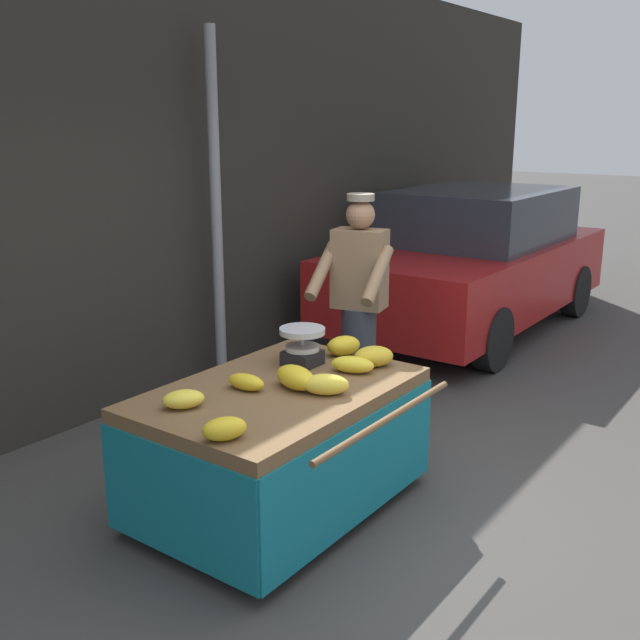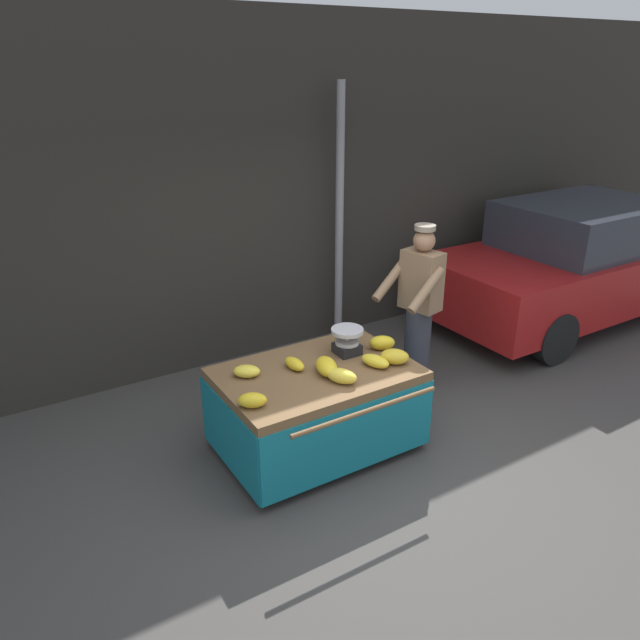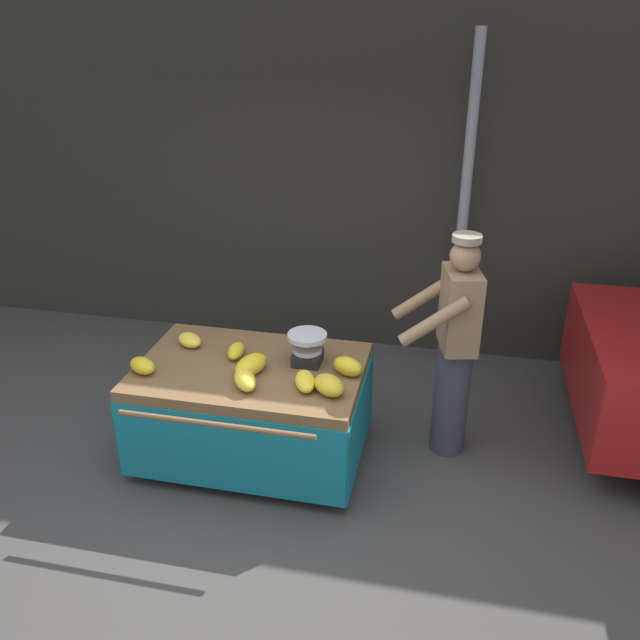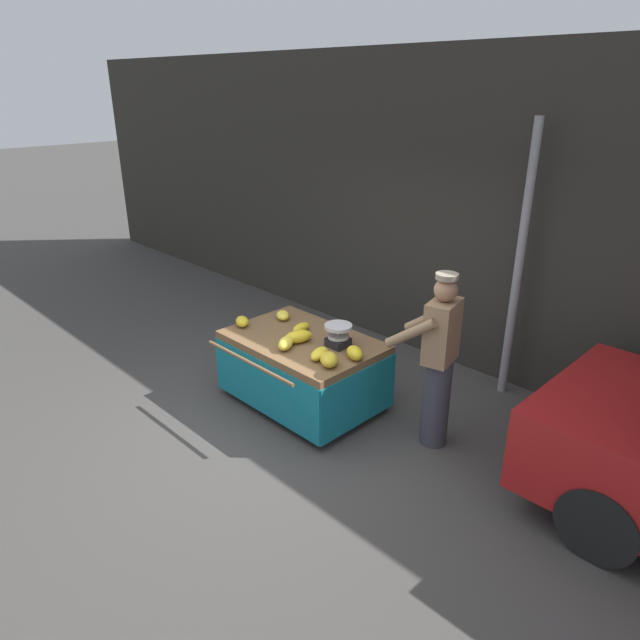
# 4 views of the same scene
# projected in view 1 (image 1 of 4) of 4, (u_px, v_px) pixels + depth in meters

# --- Properties ---
(ground_plane) EXTENTS (60.00, 60.00, 0.00)m
(ground_plane) POSITION_uv_depth(u_px,v_px,m) (402.00, 524.00, 4.19)
(ground_plane) COLOR #423F3D
(back_wall) EXTENTS (16.00, 0.24, 3.64)m
(back_wall) POSITION_uv_depth(u_px,v_px,m) (71.00, 178.00, 5.30)
(back_wall) COLOR #2D2B26
(back_wall) RESTS_ON ground
(street_pole) EXTENTS (0.09, 0.09, 2.94)m
(street_pole) POSITION_uv_depth(u_px,v_px,m) (216.00, 214.00, 6.08)
(street_pole) COLOR gray
(street_pole) RESTS_ON ground
(banana_cart) EXTENTS (1.63, 1.28, 0.76)m
(banana_cart) POSITION_uv_depth(u_px,v_px,m) (279.00, 421.00, 4.21)
(banana_cart) COLOR brown
(banana_cart) RESTS_ON ground
(weighing_scale) EXTENTS (0.28, 0.28, 0.23)m
(weighing_scale) POSITION_uv_depth(u_px,v_px,m) (302.00, 346.00, 4.51)
(weighing_scale) COLOR black
(weighing_scale) RESTS_ON banana_cart
(banana_bunch_0) EXTENTS (0.26, 0.23, 0.11)m
(banana_bunch_0) POSITION_uv_depth(u_px,v_px,m) (224.00, 429.00, 3.46)
(banana_bunch_0) COLOR gold
(banana_bunch_0) RESTS_ON banana_cart
(banana_bunch_1) EXTENTS (0.21, 0.29, 0.10)m
(banana_bunch_1) POSITION_uv_depth(u_px,v_px,m) (353.00, 365.00, 4.39)
(banana_bunch_1) COLOR yellow
(banana_bunch_1) RESTS_ON banana_cart
(banana_bunch_2) EXTENTS (0.27, 0.23, 0.13)m
(banana_bunch_2) POSITION_uv_depth(u_px,v_px,m) (343.00, 346.00, 4.71)
(banana_bunch_2) COLOR gold
(banana_bunch_2) RESTS_ON banana_cart
(banana_bunch_3) EXTENTS (0.13, 0.24, 0.09)m
(banana_bunch_3) POSITION_uv_depth(u_px,v_px,m) (246.00, 382.00, 4.10)
(banana_bunch_3) COLOR gold
(banana_bunch_3) RESTS_ON banana_cart
(banana_bunch_4) EXTENTS (0.26, 0.25, 0.10)m
(banana_bunch_4) POSITION_uv_depth(u_px,v_px,m) (184.00, 399.00, 3.84)
(banana_bunch_4) COLOR yellow
(banana_bunch_4) RESTS_ON banana_cart
(banana_bunch_5) EXTENTS (0.29, 0.29, 0.13)m
(banana_bunch_5) POSITION_uv_depth(u_px,v_px,m) (374.00, 356.00, 4.49)
(banana_bunch_5) COLOR gold
(banana_bunch_5) RESTS_ON banana_cart
(banana_bunch_6) EXTENTS (0.25, 0.33, 0.13)m
(banana_bunch_6) POSITION_uv_depth(u_px,v_px,m) (296.00, 377.00, 4.12)
(banana_bunch_6) COLOR gold
(banana_bunch_6) RESTS_ON banana_cart
(banana_bunch_7) EXTENTS (0.25, 0.29, 0.12)m
(banana_bunch_7) POSITION_uv_depth(u_px,v_px,m) (326.00, 384.00, 4.03)
(banana_bunch_7) COLOR yellow
(banana_bunch_7) RESTS_ON banana_cart
(vendor_person) EXTENTS (0.65, 0.60, 1.71)m
(vendor_person) POSITION_uv_depth(u_px,v_px,m) (358.00, 309.00, 5.45)
(vendor_person) COLOR #383842
(vendor_person) RESTS_ON ground
(parked_car) EXTENTS (3.91, 1.76, 1.51)m
(parked_car) POSITION_uv_depth(u_px,v_px,m) (473.00, 261.00, 8.01)
(parked_car) COLOR #A51919
(parked_car) RESTS_ON ground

